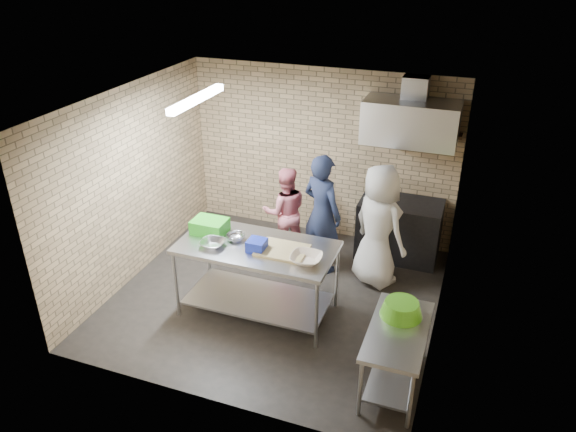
% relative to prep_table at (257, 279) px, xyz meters
% --- Properties ---
extents(floor, '(4.20, 4.20, 0.00)m').
position_rel_prep_table_xyz_m(floor, '(0.10, 0.38, -0.49)').
color(floor, black).
rests_on(floor, ground).
extents(ceiling, '(4.20, 4.20, 0.00)m').
position_rel_prep_table_xyz_m(ceiling, '(0.10, 0.38, 2.21)').
color(ceiling, black).
rests_on(ceiling, ground).
extents(back_wall, '(4.20, 0.06, 2.70)m').
position_rel_prep_table_xyz_m(back_wall, '(0.10, 2.38, 0.86)').
color(back_wall, tan).
rests_on(back_wall, ground).
extents(front_wall, '(4.20, 0.06, 2.70)m').
position_rel_prep_table_xyz_m(front_wall, '(0.10, -1.62, 0.86)').
color(front_wall, tan).
rests_on(front_wall, ground).
extents(left_wall, '(0.06, 4.00, 2.70)m').
position_rel_prep_table_xyz_m(left_wall, '(-2.00, 0.38, 0.86)').
color(left_wall, tan).
rests_on(left_wall, ground).
extents(right_wall, '(0.06, 4.00, 2.70)m').
position_rel_prep_table_xyz_m(right_wall, '(2.20, 0.38, 0.86)').
color(right_wall, tan).
rests_on(right_wall, ground).
extents(prep_table, '(1.96, 0.98, 0.98)m').
position_rel_prep_table_xyz_m(prep_table, '(0.00, 0.00, 0.00)').
color(prep_table, '#BABDC2').
rests_on(prep_table, floor).
extents(side_counter, '(0.60, 1.20, 0.75)m').
position_rel_prep_table_xyz_m(side_counter, '(1.90, -0.72, -0.11)').
color(side_counter, silver).
rests_on(side_counter, floor).
extents(stove, '(1.20, 0.70, 0.90)m').
position_rel_prep_table_xyz_m(stove, '(1.45, 2.03, -0.04)').
color(stove, black).
rests_on(stove, floor).
extents(range_hood, '(1.30, 0.60, 0.60)m').
position_rel_prep_table_xyz_m(range_hood, '(1.45, 2.08, 1.61)').
color(range_hood, silver).
rests_on(range_hood, back_wall).
extents(hood_duct, '(0.35, 0.30, 0.30)m').
position_rel_prep_table_xyz_m(hood_duct, '(1.45, 2.23, 2.06)').
color(hood_duct, '#A5A8AD').
rests_on(hood_duct, back_wall).
extents(wall_shelf, '(0.80, 0.20, 0.04)m').
position_rel_prep_table_xyz_m(wall_shelf, '(1.75, 2.27, 1.43)').
color(wall_shelf, '#3F2B19').
rests_on(wall_shelf, back_wall).
extents(fluorescent_fixture, '(0.10, 1.25, 0.08)m').
position_rel_prep_table_xyz_m(fluorescent_fixture, '(-0.90, 0.38, 2.15)').
color(fluorescent_fixture, white).
rests_on(fluorescent_fixture, ceiling).
extents(green_crate, '(0.43, 0.33, 0.17)m').
position_rel_prep_table_xyz_m(green_crate, '(-0.70, 0.12, 0.58)').
color(green_crate, green).
rests_on(green_crate, prep_table).
extents(blue_tub, '(0.22, 0.22, 0.14)m').
position_rel_prep_table_xyz_m(blue_tub, '(0.05, -0.10, 0.56)').
color(blue_tub, '#1628A8').
rests_on(blue_tub, prep_table).
extents(cutting_board, '(0.60, 0.46, 0.03)m').
position_rel_prep_table_xyz_m(cutting_board, '(0.35, -0.02, 0.51)').
color(cutting_board, tan).
rests_on(cutting_board, prep_table).
extents(mixing_bowl_a, '(0.32, 0.32, 0.07)m').
position_rel_prep_table_xyz_m(mixing_bowl_a, '(-0.50, -0.20, 0.53)').
color(mixing_bowl_a, silver).
rests_on(mixing_bowl_a, prep_table).
extents(mixing_bowl_b, '(0.24, 0.24, 0.07)m').
position_rel_prep_table_xyz_m(mixing_bowl_b, '(-0.30, 0.05, 0.53)').
color(mixing_bowl_b, '#B5B8BD').
rests_on(mixing_bowl_b, prep_table).
extents(ceramic_bowl, '(0.39, 0.39, 0.09)m').
position_rel_prep_table_xyz_m(ceramic_bowl, '(0.70, -0.15, 0.54)').
color(ceramic_bowl, beige).
rests_on(ceramic_bowl, prep_table).
extents(green_basin, '(0.46, 0.46, 0.17)m').
position_rel_prep_table_xyz_m(green_basin, '(1.88, -0.47, 0.35)').
color(green_basin, '#59C626').
rests_on(green_basin, side_counter).
extents(bottle_red, '(0.07, 0.07, 0.18)m').
position_rel_prep_table_xyz_m(bottle_red, '(1.50, 2.27, 1.54)').
color(bottle_red, '#B22619').
rests_on(bottle_red, wall_shelf).
extents(bottle_green, '(0.06, 0.06, 0.15)m').
position_rel_prep_table_xyz_m(bottle_green, '(1.90, 2.27, 1.53)').
color(bottle_green, green).
rests_on(bottle_green, wall_shelf).
extents(man_navy, '(0.76, 0.65, 1.77)m').
position_rel_prep_table_xyz_m(man_navy, '(0.45, 1.30, 0.40)').
color(man_navy, black).
rests_on(man_navy, floor).
extents(woman_pink, '(0.85, 0.78, 1.40)m').
position_rel_prep_table_xyz_m(woman_pink, '(-0.18, 1.52, 0.21)').
color(woman_pink, pink).
rests_on(woman_pink, floor).
extents(woman_white, '(1.02, 0.94, 1.76)m').
position_rel_prep_table_xyz_m(woman_white, '(1.28, 1.22, 0.39)').
color(woman_white, silver).
rests_on(woman_white, floor).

